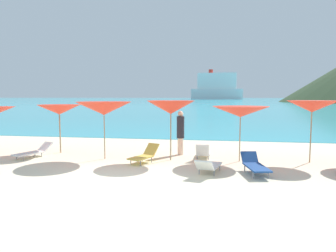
# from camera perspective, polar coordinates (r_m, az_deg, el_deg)

# --- Properties ---
(ground_plane) EXTENTS (50.00, 100.00, 0.30)m
(ground_plane) POSITION_cam_1_polar(r_m,az_deg,el_deg) (19.00, -0.03, -2.60)
(ground_plane) COLOR beige
(ocean_water) EXTENTS (650.00, 440.00, 0.02)m
(ocean_water) POSITION_cam_1_polar(r_m,az_deg,el_deg) (237.68, 8.79, 4.89)
(ocean_water) COLOR #38B7CC
(ocean_water) RESTS_ON ground_plane
(umbrella_2) EXTENTS (1.92, 1.92, 2.17)m
(umbrella_2) POSITION_cam_1_polar(r_m,az_deg,el_deg) (14.55, -19.58, 2.88)
(umbrella_2) COLOR #9E7F59
(umbrella_2) RESTS_ON ground_plane
(umbrella_3) EXTENTS (2.37, 2.37, 2.33)m
(umbrella_3) POSITION_cam_1_polar(r_m,az_deg,el_deg) (12.58, -11.84, 3.22)
(umbrella_3) COLOR #9E7F59
(umbrella_3) RESTS_ON ground_plane
(umbrella_4) EXTENTS (2.01, 2.01, 2.38)m
(umbrella_4) POSITION_cam_1_polar(r_m,az_deg,el_deg) (12.11, 0.52, 3.48)
(umbrella_4) COLOR #9E7F59
(umbrella_4) RESTS_ON ground_plane
(umbrella_5) EXTENTS (2.27, 2.27, 2.16)m
(umbrella_5) POSITION_cam_1_polar(r_m,az_deg,el_deg) (12.18, 13.33, 2.60)
(umbrella_5) COLOR #9E7F59
(umbrella_5) RESTS_ON ground_plane
(umbrella_6) EXTENTS (2.00, 2.00, 2.38)m
(umbrella_6) POSITION_cam_1_polar(r_m,az_deg,el_deg) (12.86, 25.23, 3.30)
(umbrella_6) COLOR #9E7F59
(umbrella_6) RESTS_ON ground_plane
(lounge_chair_0) EXTENTS (0.88, 1.69, 0.62)m
(lounge_chair_0) POSITION_cam_1_polar(r_m,az_deg,el_deg) (10.57, 15.84, -6.96)
(lounge_chair_0) COLOR #1E478C
(lounge_chair_0) RESTS_ON ground_plane
(lounge_chair_1) EXTENTS (1.07, 1.74, 0.55)m
(lounge_chair_1) POSITION_cam_1_polar(r_m,az_deg,el_deg) (14.04, -23.74, -4.35)
(lounge_chair_1) COLOR white
(lounge_chair_1) RESTS_ON ground_plane
(lounge_chair_2) EXTENTS (1.03, 1.52, 0.67)m
(lounge_chair_2) POSITION_cam_1_polar(r_m,az_deg,el_deg) (11.86, -4.41, -5.37)
(lounge_chair_2) COLOR #D8BF4C
(lounge_chair_2) RESTS_ON ground_plane
(lounge_chair_4) EXTENTS (0.57, 1.41, 0.66)m
(lounge_chair_4) POSITION_cam_1_polar(r_m,az_deg,el_deg) (12.75, 6.58, -4.84)
(lounge_chair_4) COLOR white
(lounge_chair_4) RESTS_ON ground_plane
(lounge_chair_6) EXTENTS (0.89, 1.61, 0.57)m
(lounge_chair_6) POSITION_cam_1_polar(r_m,az_deg,el_deg) (10.29, 7.55, -7.31)
(lounge_chair_6) COLOR white
(lounge_chair_6) RESTS_ON ground_plane
(beachgoer_1) EXTENTS (0.33, 0.33, 1.91)m
(beachgoer_1) POSITION_cam_1_polar(r_m,az_deg,el_deg) (13.32, 2.34, -1.01)
(beachgoer_1) COLOR beige
(beachgoer_1) RESTS_ON ground_plane
(cruise_ship) EXTENTS (42.80, 12.76, 24.71)m
(cruise_ship) POSITION_cam_1_polar(r_m,az_deg,el_deg) (260.75, 9.08, 7.06)
(cruise_ship) COLOR white
(cruise_ship) RESTS_ON ocean_water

